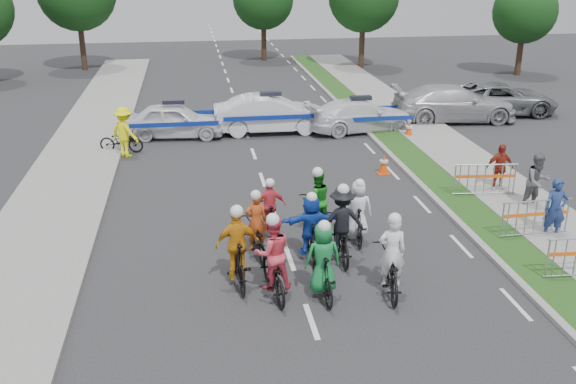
{
  "coord_description": "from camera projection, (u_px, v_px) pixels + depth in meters",
  "views": [
    {
      "loc": [
        -2.26,
        -11.47,
        7.36
      ],
      "look_at": [
        0.24,
        4.84,
        1.1
      ],
      "focal_mm": 40.0,
      "sensor_mm": 36.0,
      "label": 1
    }
  ],
  "objects": [
    {
      "name": "rider_2",
      "position": [
        273.0,
        264.0,
        14.36
      ],
      "size": [
        0.91,
        2.04,
        2.02
      ],
      "rotation": [
        0.0,
        0.0,
        3.25
      ],
      "color": "black",
      "rests_on": "ground"
    },
    {
      "name": "rider_3",
      "position": [
        238.0,
        254.0,
        14.77
      ],
      "size": [
        1.05,
        1.97,
        2.03
      ],
      "rotation": [
        0.0,
        0.0,
        3.22
      ],
      "color": "black",
      "rests_on": "ground"
    },
    {
      "name": "sidewalk_left",
      "position": [
        39.0,
        239.0,
        17.21
      ],
      "size": [
        3.0,
        60.0,
        0.13
      ],
      "primitive_type": "cube",
      "color": "gray",
      "rests_on": "ground"
    },
    {
      "name": "barrier_2",
      "position": [
        484.0,
        181.0,
        20.08
      ],
      "size": [
        2.04,
        0.71,
        1.12
      ],
      "primitive_type": null,
      "rotation": [
        0.0,
        0.0,
        -0.11
      ],
      "color": "#A5A8AD",
      "rests_on": "ground"
    },
    {
      "name": "sidewalk_right",
      "position": [
        530.0,
        209.0,
        19.21
      ],
      "size": [
        2.4,
        60.0,
        0.13
      ],
      "primitive_type": "cube",
      "color": "gray",
      "rests_on": "ground"
    },
    {
      "name": "civilian_sedan",
      "position": [
        454.0,
        103.0,
        29.11
      ],
      "size": [
        5.77,
        2.75,
        1.62
      ],
      "primitive_type": "imported",
      "rotation": [
        0.0,
        0.0,
        1.48
      ],
      "color": "#B2B1B6",
      "rests_on": "ground"
    },
    {
      "name": "rider_9",
      "position": [
        270.0,
        214.0,
        17.34
      ],
      "size": [
        0.87,
        1.64,
        1.7
      ],
      "rotation": [
        0.0,
        0.0,
        3.19
      ],
      "color": "black",
      "rests_on": "ground"
    },
    {
      "name": "spectator_1",
      "position": [
        538.0,
        182.0,
        19.11
      ],
      "size": [
        0.94,
        0.79,
        1.74
      ],
      "primitive_type": "imported",
      "rotation": [
        0.0,
        0.0,
        0.16
      ],
      "color": "#5B5B60",
      "rests_on": "ground"
    },
    {
      "name": "rider_6",
      "position": [
        256.0,
        233.0,
        16.28
      ],
      "size": [
        0.82,
        1.83,
        1.81
      ],
      "rotation": [
        0.0,
        0.0,
        3.26
      ],
      "color": "black",
      "rests_on": "ground"
    },
    {
      "name": "spectator_2",
      "position": [
        500.0,
        167.0,
        20.62
      ],
      "size": [
        0.92,
        0.39,
        1.57
      ],
      "primitive_type": "imported",
      "rotation": [
        0.0,
        0.0,
        -0.01
      ],
      "color": "maroon",
      "rests_on": "ground"
    },
    {
      "name": "police_car_1",
      "position": [
        271.0,
        114.0,
        27.27
      ],
      "size": [
        4.86,
        1.76,
        1.59
      ],
      "primitive_type": "imported",
      "rotation": [
        0.0,
        0.0,
        1.56
      ],
      "color": "white",
      "rests_on": "ground"
    },
    {
      "name": "ground",
      "position": [
        311.0,
        321.0,
        13.53
      ],
      "size": [
        90.0,
        90.0,
        0.0
      ],
      "primitive_type": "plane",
      "color": "#28282B",
      "rests_on": "ground"
    },
    {
      "name": "marshal_hiviz",
      "position": [
        125.0,
        132.0,
        24.02
      ],
      "size": [
        1.39,
        1.34,
        1.9
      ],
      "primitive_type": "imported",
      "rotation": [
        0.0,
        0.0,
        2.43
      ],
      "color": "#FDFF0D",
      "rests_on": "ground"
    },
    {
      "name": "rider_8",
      "position": [
        316.0,
        209.0,
        17.45
      ],
      "size": [
        0.92,
        2.0,
        1.96
      ],
      "rotation": [
        0.0,
        0.0,
        3.28
      ],
      "color": "black",
      "rests_on": "ground"
    },
    {
      "name": "cone_0",
      "position": [
        384.0,
        164.0,
        22.33
      ],
      "size": [
        0.4,
        0.4,
        0.7
      ],
      "color": "#F24C0C",
      "rests_on": "ground"
    },
    {
      "name": "curb_right",
      "position": [
        450.0,
        214.0,
        18.85
      ],
      "size": [
        0.2,
        60.0,
        0.12
      ],
      "primitive_type": "cube",
      "color": "gray",
      "rests_on": "ground"
    },
    {
      "name": "police_car_0",
      "position": [
        175.0,
        120.0,
        26.59
      ],
      "size": [
        4.31,
        2.1,
        1.42
      ],
      "primitive_type": "imported",
      "rotation": [
        0.0,
        0.0,
        1.47
      ],
      "color": "white",
      "rests_on": "ground"
    },
    {
      "name": "rider_0",
      "position": [
        391.0,
        266.0,
        14.48
      ],
      "size": [
        0.97,
        2.03,
        1.99
      ],
      "rotation": [
        0.0,
        0.0,
        2.99
      ],
      "color": "black",
      "rests_on": "ground"
    },
    {
      "name": "parked_bike",
      "position": [
        121.0,
        141.0,
        24.68
      ],
      "size": [
        1.8,
        0.97,
        0.9
      ],
      "primitive_type": "imported",
      "rotation": [
        0.0,
        0.0,
        1.34
      ],
      "color": "black",
      "rests_on": "ground"
    },
    {
      "name": "spectator_0",
      "position": [
        555.0,
        209.0,
        17.18
      ],
      "size": [
        0.68,
        0.52,
        1.69
      ],
      "primitive_type": "imported",
      "rotation": [
        0.0,
        0.0,
        -0.2
      ],
      "color": "navy",
      "rests_on": "ground"
    },
    {
      "name": "rider_4",
      "position": [
        341.0,
        230.0,
        16.06
      ],
      "size": [
        1.16,
        2.02,
        2.03
      ],
      "rotation": [
        0.0,
        0.0,
        3.08
      ],
      "color": "black",
      "rests_on": "ground"
    },
    {
      "name": "rider_1",
      "position": [
        323.0,
        267.0,
        14.26
      ],
      "size": [
        0.82,
        1.83,
        1.9
      ],
      "rotation": [
        0.0,
        0.0,
        3.19
      ],
      "color": "black",
      "rests_on": "ground"
    },
    {
      "name": "civilian_suv",
      "position": [
        500.0,
        98.0,
        30.37
      ],
      "size": [
        5.59,
        3.0,
        1.49
      ],
      "primitive_type": "imported",
      "rotation": [
        0.0,
        0.0,
        1.47
      ],
      "color": "slate",
      "rests_on": "ground"
    },
    {
      "name": "police_car_2",
      "position": [
        360.0,
        115.0,
        27.53
      ],
      "size": [
        4.94,
        2.68,
        1.36
      ],
      "primitive_type": "imported",
      "rotation": [
        0.0,
        0.0,
        1.74
      ],
      "color": "white",
      "rests_on": "ground"
    },
    {
      "name": "barrier_1",
      "position": [
        535.0,
        220.0,
        17.21
      ],
      "size": [
        2.02,
        0.57,
        1.12
      ],
      "primitive_type": null,
      "rotation": [
        0.0,
        0.0,
        0.03
      ],
      "color": "#A5A8AD",
      "rests_on": "ground"
    },
    {
      "name": "grass_strip",
      "position": [
        473.0,
        213.0,
        18.95
      ],
      "size": [
        1.2,
        60.0,
        0.11
      ],
      "primitive_type": "cube",
      "color": "#1C4114",
      "rests_on": "ground"
    },
    {
      "name": "tree_2",
      "position": [
        525.0,
        12.0,
        38.75
      ],
      "size": [
        3.85,
        3.85,
        5.77
      ],
      "color": "#382619",
      "rests_on": "ground"
    },
    {
      "name": "rider_7",
      "position": [
        358.0,
        217.0,
        17.05
      ],
      "size": [
        0.8,
        1.74,
        1.79
      ],
      "rotation": [
        0.0,
        0.0,
        3.04
      ],
      "color": "black",
      "rests_on": "ground"
    },
    {
      "name": "cone_1",
      "position": [
        409.0,
        130.0,
        26.65
      ],
      "size": [
        0.4,
        0.4,
        0.7
      ],
      "color": "#F24C0C",
      "rests_on": "ground"
    },
    {
      "name": "rider_5",
      "position": [
        311.0,
        231.0,
        16.03
      ],
      "size": [
        1.47,
        1.75,
        1.83
      ],
      "rotation": [
        0.0,
        0.0,
        3.18
      ],
      "color": "black",
      "rests_on": "ground"
    }
  ]
}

